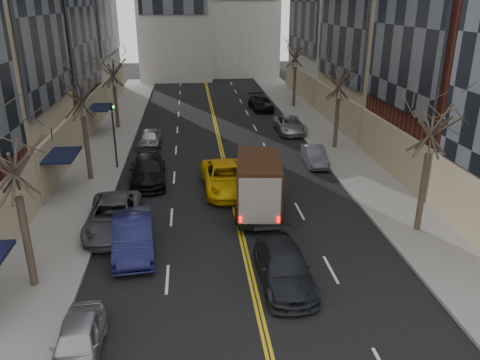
{
  "coord_description": "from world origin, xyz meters",
  "views": [
    {
      "loc": [
        -2.26,
        -8.9,
        10.91
      ],
      "look_at": [
        0.14,
        13.43,
        2.2
      ],
      "focal_mm": 35.0,
      "sensor_mm": 36.0,
      "label": 1
    }
  ],
  "objects_px": {
    "taxi": "(226,178)",
    "observer_sedan": "(284,267)",
    "pedestrian": "(278,207)",
    "ups_truck": "(258,184)"
  },
  "relations": [
    {
      "from": "taxi",
      "to": "pedestrian",
      "type": "relative_size",
      "value": 3.35
    },
    {
      "from": "ups_truck",
      "to": "observer_sedan",
      "type": "height_order",
      "value": "ups_truck"
    },
    {
      "from": "observer_sedan",
      "to": "pedestrian",
      "type": "distance_m",
      "value": 5.61
    },
    {
      "from": "taxi",
      "to": "pedestrian",
      "type": "distance_m",
      "value": 5.19
    },
    {
      "from": "taxi",
      "to": "observer_sedan",
      "type": "bearing_deg",
      "value": -84.33
    },
    {
      "from": "ups_truck",
      "to": "pedestrian",
      "type": "height_order",
      "value": "ups_truck"
    },
    {
      "from": "ups_truck",
      "to": "taxi",
      "type": "xyz_separation_m",
      "value": [
        -1.5,
        3.31,
        -0.81
      ]
    },
    {
      "from": "taxi",
      "to": "pedestrian",
      "type": "height_order",
      "value": "pedestrian"
    },
    {
      "from": "observer_sedan",
      "to": "taxi",
      "type": "bearing_deg",
      "value": 97.58
    },
    {
      "from": "ups_truck",
      "to": "taxi",
      "type": "relative_size",
      "value": 1.05
    }
  ]
}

